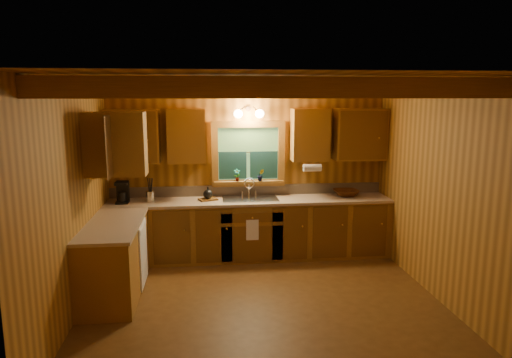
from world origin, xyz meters
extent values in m
plane|color=#5A3915|center=(0.00, 0.00, 0.00)|extent=(4.20, 4.20, 0.00)
plane|color=brown|center=(0.00, 0.00, 2.60)|extent=(4.20, 4.20, 0.00)
plane|color=brown|center=(0.00, 1.90, 1.30)|extent=(4.20, 0.00, 4.20)
plane|color=brown|center=(0.00, -1.90, 1.30)|extent=(4.20, 0.00, 4.20)
plane|color=brown|center=(-2.10, 0.00, 1.30)|extent=(0.00, 3.80, 3.80)
plane|color=brown|center=(2.10, 0.00, 1.30)|extent=(0.00, 3.80, 3.80)
cube|color=brown|center=(0.00, -1.20, 2.49)|extent=(4.20, 0.14, 0.18)
cube|color=brown|center=(0.00, -0.40, 2.49)|extent=(4.20, 0.14, 0.18)
cube|color=brown|center=(0.00, 0.40, 2.49)|extent=(4.20, 0.14, 0.18)
cube|color=brown|center=(0.00, 1.20, 2.49)|extent=(4.20, 0.14, 0.18)
cube|color=brown|center=(0.00, 1.59, 0.43)|extent=(4.20, 0.62, 0.86)
cube|color=brown|center=(-1.79, 0.48, 0.43)|extent=(0.62, 1.60, 0.86)
cube|color=tan|center=(0.00, 1.59, 0.88)|extent=(4.20, 0.66, 0.04)
cube|color=tan|center=(-1.78, 0.48, 0.88)|extent=(0.64, 1.60, 0.04)
cube|color=tan|center=(0.00, 1.89, 0.98)|extent=(4.20, 0.02, 0.16)
cube|color=white|center=(-1.47, 0.68, 0.43)|extent=(0.02, 0.60, 0.80)
cube|color=brown|center=(-1.70, 1.73, 1.84)|extent=(0.78, 0.34, 0.78)
cube|color=brown|center=(-0.92, 1.73, 1.84)|extent=(0.55, 0.34, 0.78)
cube|color=brown|center=(0.92, 1.73, 1.84)|extent=(0.55, 0.34, 0.78)
cube|color=brown|center=(1.70, 1.73, 1.84)|extent=(0.78, 0.34, 0.78)
cube|color=brown|center=(-1.93, 0.68, 1.84)|extent=(0.34, 1.10, 0.78)
cube|color=brown|center=(0.00, 1.86, 2.00)|extent=(1.12, 0.08, 0.10)
cube|color=brown|center=(0.00, 1.86, 1.10)|extent=(1.12, 0.08, 0.10)
cube|color=brown|center=(-0.51, 1.86, 1.55)|extent=(0.10, 0.08, 0.80)
cube|color=brown|center=(0.51, 1.86, 1.55)|extent=(0.10, 0.08, 0.80)
cube|color=#446F2E|center=(0.00, 1.90, 1.55)|extent=(0.92, 0.01, 0.80)
cube|color=#113131|center=(-0.24, 1.87, 1.37)|extent=(0.42, 0.02, 0.42)
cube|color=#113131|center=(0.24, 1.87, 1.37)|extent=(0.42, 0.02, 0.42)
cylinder|color=black|center=(0.00, 1.87, 1.57)|extent=(0.92, 0.01, 0.01)
cube|color=brown|center=(0.00, 1.82, 1.12)|extent=(1.06, 0.14, 0.04)
cylinder|color=black|center=(0.00, 1.86, 2.23)|extent=(0.08, 0.03, 0.08)
cylinder|color=black|center=(-0.10, 1.80, 2.23)|extent=(0.09, 0.17, 0.08)
cylinder|color=black|center=(0.10, 1.80, 2.23)|extent=(0.09, 0.17, 0.08)
sphere|color=#FFE0A5|center=(-0.16, 1.74, 2.16)|extent=(0.13, 0.13, 0.13)
sphere|color=#FFE0A5|center=(0.16, 1.74, 2.16)|extent=(0.13, 0.13, 0.13)
cylinder|color=white|center=(0.92, 1.53, 1.37)|extent=(0.27, 0.11, 0.11)
cube|color=white|center=(0.00, 1.26, 0.52)|extent=(0.18, 0.01, 0.30)
cube|color=silver|center=(0.00, 1.60, 0.91)|extent=(0.82, 0.48, 0.02)
cube|color=#262628|center=(-0.19, 1.60, 0.84)|extent=(0.34, 0.40, 0.14)
cube|color=#262628|center=(0.19, 1.60, 0.84)|extent=(0.34, 0.40, 0.14)
cylinder|color=silver|center=(0.00, 1.78, 1.01)|extent=(0.04, 0.04, 0.22)
torus|color=silver|center=(0.00, 1.72, 1.12)|extent=(0.16, 0.02, 0.16)
cube|color=black|center=(-1.85, 1.56, 0.91)|extent=(0.18, 0.21, 0.03)
cube|color=black|center=(-1.85, 1.63, 1.07)|extent=(0.18, 0.08, 0.29)
cube|color=black|center=(-1.85, 1.54, 1.19)|extent=(0.18, 0.19, 0.04)
cylinder|color=black|center=(-1.85, 1.53, 1.00)|extent=(0.11, 0.11, 0.13)
cylinder|color=silver|center=(-1.47, 1.61, 0.98)|extent=(0.12, 0.12, 0.15)
cylinder|color=black|center=(-1.48, 1.60, 1.14)|extent=(0.03, 0.04, 0.22)
cylinder|color=black|center=(-1.47, 1.61, 1.14)|extent=(0.01, 0.01, 0.22)
cylinder|color=black|center=(-1.45, 1.62, 1.14)|extent=(0.03, 0.04, 0.22)
cylinder|color=black|center=(-1.44, 1.63, 1.14)|extent=(0.04, 0.06, 0.22)
cube|color=brown|center=(-0.63, 1.60, 0.91)|extent=(0.31, 0.26, 0.02)
sphere|color=black|center=(-0.63, 1.60, 0.99)|extent=(0.14, 0.14, 0.14)
cylinder|color=black|center=(-0.63, 1.60, 1.08)|extent=(0.02, 0.02, 0.04)
imported|color=#48230C|center=(1.49, 1.66, 0.95)|extent=(0.39, 0.39, 0.09)
imported|color=brown|center=(-0.18, 1.80, 1.24)|extent=(0.10, 0.07, 0.19)
imported|color=brown|center=(0.18, 1.78, 1.23)|extent=(0.11, 0.09, 0.18)
camera|label=1|loc=(-0.66, -5.09, 2.43)|focal=32.37mm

